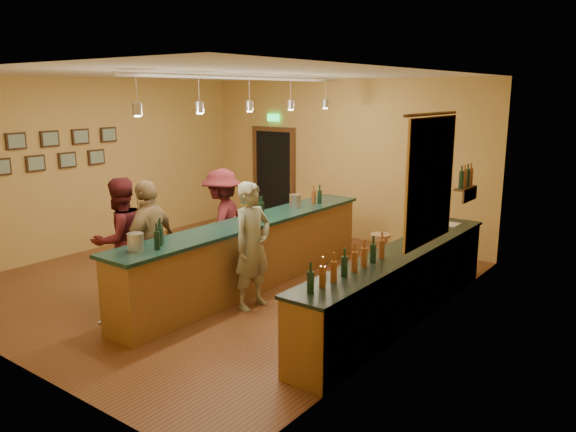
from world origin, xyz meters
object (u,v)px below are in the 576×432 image
Objects in this scene: bar_stool at (380,243)px; back_counter at (399,284)px; bartender at (252,246)px; customer_b at (150,245)px; customer_a at (121,240)px; tasting_bar at (251,249)px; customer_c at (222,224)px.

back_counter is at bearing -54.98° from bar_stool.
customer_b is (-1.10, -0.85, 0.02)m from bartender.
customer_a reaches higher than bar_stool.
customer_b is (-0.55, -1.47, 0.29)m from tasting_bar.
bar_stool is at bearing -13.33° from bartender.
back_counter is 3.10m from customer_c.
bartender is 1.00× the size of customer_c.
back_counter is 2.04m from bartender.
tasting_bar is 2.89× the size of customer_c.
customer_b is 2.66× the size of bar_stool.
customer_a reaches higher than tasting_bar.
bartender is 1.90m from customer_a.
bartender is (-1.83, -0.80, 0.40)m from back_counter.
customer_b is (-2.93, -1.65, 0.41)m from back_counter.
back_counter is at bearing 69.09° from customer_c.
customer_c is at bearing 169.64° from customer_b.
back_counter is at bearing 4.35° from tasting_bar.
customer_c is at bearing 63.63° from bartender.
bartender reaches higher than bar_stool.
customer_a is (-1.66, -0.92, 0.01)m from bartender.
customer_b reaches higher than bartender.
customer_c is at bearing -178.61° from back_counter.
back_counter reaches higher than bar_stool.
tasting_bar is 2.17m from bar_stool.
customer_a is at bearing -125.99° from bar_stool.
tasting_bar is (-2.38, -0.18, 0.12)m from back_counter.
bartender reaches higher than tasting_bar.
customer_a is at bearing -125.57° from tasting_bar.
bartender is at bearing 122.99° from customer_a.
customer_b is at bearing -16.99° from customer_c.
bartender is 2.50m from bar_stool.
tasting_bar is 1.92m from customer_a.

